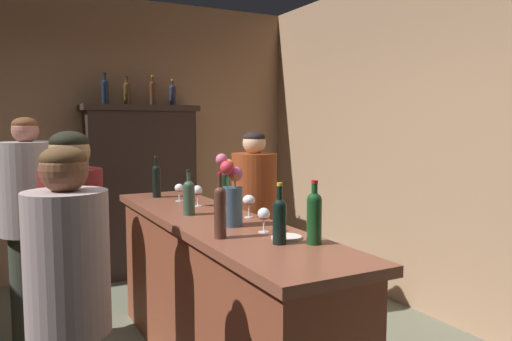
{
  "coord_description": "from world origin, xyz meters",
  "views": [
    {
      "loc": [
        -0.47,
        -2.44,
        1.58
      ],
      "look_at": [
        0.92,
        0.17,
        1.3
      ],
      "focal_mm": 34.46,
      "sensor_mm": 36.0,
      "label": 1
    }
  ],
  "objects": [
    {
      "name": "wine_bottle_chardonnay",
      "position": [
        0.6,
        0.48,
        1.13
      ],
      "size": [
        0.07,
        0.07,
        0.29
      ],
      "color": "#2F4535",
      "rests_on": "bar_counter"
    },
    {
      "name": "patron_by_cabinet",
      "position": [
        -0.24,
        -0.45,
        0.83
      ],
      "size": [
        0.32,
        0.32,
        1.5
      ],
      "rotation": [
        0.0,
        0.0,
        0.66
      ],
      "color": "gray",
      "rests_on": "ground"
    },
    {
      "name": "display_bottle_center",
      "position": [
        1.0,
        2.61,
        1.91
      ],
      "size": [
        0.06,
        0.06,
        0.31
      ],
      "color": "#4A2A19",
      "rests_on": "display_cabinet"
    },
    {
      "name": "display_bottle_midleft",
      "position": [
        0.73,
        2.61,
        1.9
      ],
      "size": [
        0.07,
        0.07,
        0.28
      ],
      "color": "#493315",
      "rests_on": "display_cabinet"
    },
    {
      "name": "wine_bottle_riesling",
      "position": [
        0.64,
        1.31,
        1.15
      ],
      "size": [
        0.07,
        0.07,
        0.33
      ],
      "color": "black",
      "rests_on": "bar_counter"
    },
    {
      "name": "cheese_plate",
      "position": [
        0.81,
        -0.36,
        1.01
      ],
      "size": [
        0.15,
        0.15,
        0.01
      ],
      "primitive_type": "cylinder",
      "color": "white",
      "rests_on": "bar_counter"
    },
    {
      "name": "wine_bottle_pinot",
      "position": [
        0.87,
        -0.52,
        1.15
      ],
      "size": [
        0.07,
        0.07,
        0.31
      ],
      "color": "#143C1B",
      "rests_on": "bar_counter"
    },
    {
      "name": "display_cabinet",
      "position": [
        0.86,
        2.61,
        0.92
      ],
      "size": [
        1.17,
        0.39,
        1.77
      ],
      "color": "#2E211D",
      "rests_on": "ground"
    },
    {
      "name": "bartender",
      "position": [
        1.32,
        0.96,
        0.83
      ],
      "size": [
        0.36,
        0.36,
        1.53
      ],
      "rotation": [
        0.0,
        0.0,
        3.33
      ],
      "color": "#A1938D",
      "rests_on": "ground"
    },
    {
      "name": "display_bottle_left",
      "position": [
        0.51,
        2.61,
        1.91
      ],
      "size": [
        0.07,
        0.07,
        0.31
      ],
      "color": "#172337",
      "rests_on": "display_cabinet"
    },
    {
      "name": "wine_glass_rear",
      "position": [
        0.73,
        1.05,
        1.1
      ],
      "size": [
        0.07,
        0.07,
        0.13
      ],
      "color": "white",
      "rests_on": "bar_counter"
    },
    {
      "name": "wine_glass_mid",
      "position": [
        0.9,
        0.23,
        1.11
      ],
      "size": [
        0.08,
        0.08,
        0.14
      ],
      "color": "white",
      "rests_on": "bar_counter"
    },
    {
      "name": "wine_glass_spare",
      "position": [
        0.78,
        -0.18,
        1.1
      ],
      "size": [
        0.07,
        0.07,
        0.13
      ],
      "color": "white",
      "rests_on": "bar_counter"
    },
    {
      "name": "bar_counter",
      "position": [
        0.7,
        0.3,
        0.51
      ],
      "size": [
        0.58,
        2.58,
        1.01
      ],
      "color": "brown",
      "rests_on": "ground"
    },
    {
      "name": "wall_back",
      "position": [
        0.0,
        2.9,
        1.45
      ],
      "size": [
        5.4,
        0.12,
        2.89
      ],
      "primitive_type": "cube",
      "color": "#A97E5D",
      "rests_on": "ground"
    },
    {
      "name": "wine_glass_front",
      "position": [
        0.77,
        0.77,
        1.11
      ],
      "size": [
        0.07,
        0.07,
        0.15
      ],
      "color": "white",
      "rests_on": "bar_counter"
    },
    {
      "name": "wine_bottle_syrah",
      "position": [
        0.88,
        0.55,
        1.15
      ],
      "size": [
        0.07,
        0.07,
        0.33
      ],
      "color": "#13361D",
      "rests_on": "bar_counter"
    },
    {
      "name": "flower_arrangement",
      "position": [
        0.69,
        0.05,
        1.19
      ],
      "size": [
        0.15,
        0.15,
        0.41
      ],
      "color": "#365166",
      "rests_on": "bar_counter"
    },
    {
      "name": "wine_bottle_rose",
      "position": [
        0.72,
        -0.44,
        1.13
      ],
      "size": [
        0.07,
        0.07,
        0.3
      ],
      "color": "black",
      "rests_on": "bar_counter"
    },
    {
      "name": "display_bottle_midright",
      "position": [
        1.21,
        2.61,
        1.9
      ],
      "size": [
        0.07,
        0.07,
        0.28
      ],
      "color": "#26293F",
      "rests_on": "display_cabinet"
    },
    {
      "name": "patron_tall",
      "position": [
        -0.28,
        1.29,
        0.88
      ],
      "size": [
        0.4,
        0.4,
        1.63
      ],
      "rotation": [
        0.0,
        0.0,
        -0.93
      ],
      "color": "#32372D",
      "rests_on": "ground"
    },
    {
      "name": "patron_redhead",
      "position": [
        -0.13,
        0.26,
        0.86
      ],
      "size": [
        0.32,
        0.32,
        1.55
      ],
      "rotation": [
        0.0,
        0.0,
        -0.14
      ],
      "color": "brown",
      "rests_on": "ground"
    },
    {
      "name": "wine_bottle_merlot",
      "position": [
        0.52,
        -0.2,
        1.15
      ],
      "size": [
        0.06,
        0.06,
        0.34
      ],
      "color": "#4A2B21",
      "rests_on": "bar_counter"
    },
    {
      "name": "wall_right",
      "position": [
        2.7,
        0.0,
        1.45
      ],
      "size": [
        0.12,
        5.8,
        2.89
      ],
      "primitive_type": "cube",
      "color": "tan",
      "rests_on": "ground"
    }
  ]
}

